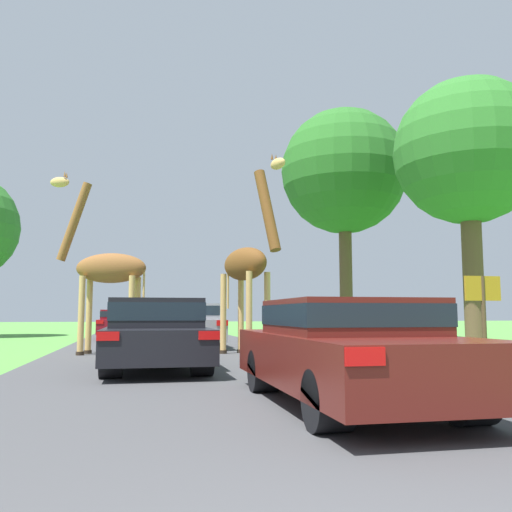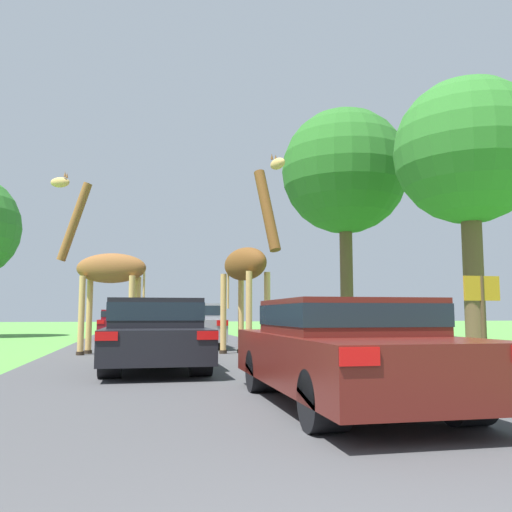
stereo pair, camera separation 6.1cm
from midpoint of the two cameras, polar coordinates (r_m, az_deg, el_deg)
The scene contains 11 objects.
road at distance 31.21m, azimuth -10.17°, elevation -8.09°, with size 7.22×120.00×0.00m.
giraffe_near_road at distance 15.15m, azimuth -0.95°, elevation -0.85°, with size 1.53×2.70×5.39m.
giraffe_companion at distance 15.85m, azimuth -15.61°, elevation -1.42°, with size 2.88×1.23×5.22m.
car_lead_maroon at distance 6.91m, azimuth 9.43°, elevation -9.53°, with size 1.90×4.63×1.30m.
car_queue_right at distance 18.49m, azimuth -7.09°, elevation -7.16°, with size 1.96×4.09×1.47m.
car_queue_left at distance 11.31m, azimuth -10.68°, elevation -7.89°, with size 1.99×4.47×1.43m.
car_far_ahead at distance 31.24m, azimuth -7.10°, elevation -6.85°, with size 1.84×4.48×1.29m.
car_verge_right at distance 25.57m, azimuth -14.31°, elevation -6.88°, with size 1.72×4.05×1.31m.
tree_left_edge at distance 21.68m, azimuth 9.18°, elevation 8.69°, with size 4.89×4.89×9.13m.
tree_right_cluster at distance 17.40m, azimuth 21.32°, elevation 10.04°, with size 4.32×4.32×8.07m.
sign_post at distance 10.46m, azimuth 22.66°, elevation -4.96°, with size 0.70×0.08×1.80m.
Camera 1 is at (-1.12, -1.16, 1.12)m, focal length 38.00 mm.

